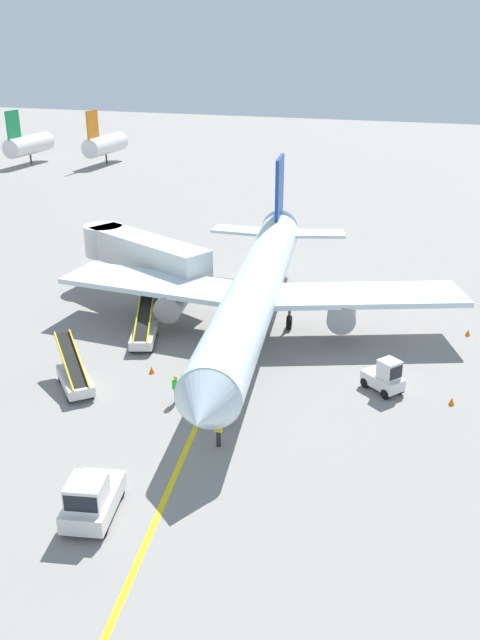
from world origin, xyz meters
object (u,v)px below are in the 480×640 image
(safety_cone_nose_right, at_px, (452,401))
(safety_cone_wingtip_left, at_px, (152,370))
(ground_crew_wing_walker, at_px, (176,388))
(jet_bridge, at_px, (137,251))
(baggage_tug_near_wing, at_px, (385,377))
(safety_cone_wingtip_right, at_px, (215,318))
(safety_cone_nose_left, at_px, (468,333))
(airliner, at_px, (256,288))
(belt_loader_forward_hold, at_px, (75,377))
(ground_crew_marshaller, at_px, (219,430))
(pushback_tug, at_px, (91,499))
(belt_loader_aft_hold, at_px, (144,332))

(safety_cone_nose_right, distance_m, safety_cone_wingtip_left, 17.77)
(ground_crew_wing_walker, bearing_deg, jet_bridge, 123.55)
(jet_bridge, distance_m, safety_cone_nose_right, 27.20)
(baggage_tug_near_wing, relative_size, safety_cone_wingtip_right, 6.14)
(safety_cone_nose_right, bearing_deg, safety_cone_wingtip_left, -173.56)
(jet_bridge, xyz_separation_m, safety_cone_nose_left, (25.41, -0.11, -3.32))
(jet_bridge, bearing_deg, airliner, -22.64)
(belt_loader_forward_hold, relative_size, safety_cone_wingtip_right, 10.19)
(safety_cone_wingtip_left, bearing_deg, ground_crew_marshaller, -42.49)
(jet_bridge, height_order, pushback_tug, jet_bridge)
(airliner, height_order, safety_cone_nose_right, airliner)
(ground_crew_wing_walker, relative_size, safety_cone_nose_right, 3.86)
(belt_loader_forward_hold, bearing_deg, belt_loader_aft_hold, 82.99)
(pushback_tug, bearing_deg, belt_loader_forward_hold, 125.26)
(belt_loader_forward_hold, height_order, safety_cone_nose_right, belt_loader_forward_hold)
(airliner, relative_size, safety_cone_nose_left, 80.08)
(safety_cone_nose_right, bearing_deg, airliner, 157.01)
(airliner, distance_m, belt_loader_forward_hold, 13.60)
(belt_loader_aft_hold, xyz_separation_m, safety_cone_wingtip_right, (3.16, 5.19, -0.56))
(airliner, height_order, ground_crew_marshaller, airliner)
(safety_cone_wingtip_left, bearing_deg, baggage_tug_near_wing, 9.55)
(baggage_tug_near_wing, distance_m, safety_cone_wingtip_left, 14.05)
(safety_cone_nose_left, bearing_deg, jet_bridge, 179.75)
(belt_loader_aft_hold, distance_m, ground_crew_marshaller, 13.68)
(safety_cone_wingtip_right, bearing_deg, safety_cone_nose_right, -22.68)
(belt_loader_forward_hold, bearing_deg, airliner, 55.41)
(jet_bridge, height_order, ground_crew_wing_walker, jet_bridge)
(ground_crew_wing_walker, bearing_deg, safety_cone_wingtip_right, 100.60)
(baggage_tug_near_wing, bearing_deg, ground_crew_wing_walker, -154.74)
(safety_cone_nose_left, bearing_deg, ground_crew_marshaller, -121.62)
(jet_bridge, bearing_deg, safety_cone_wingtip_right, -23.14)
(belt_loader_forward_hold, height_order, safety_cone_wingtip_right, belt_loader_forward_hold)
(airliner, bearing_deg, safety_cone_wingtip_left, -118.76)
(jet_bridge, bearing_deg, ground_crew_marshaller, -53.16)
(jet_bridge, xyz_separation_m, belt_loader_forward_hold, (3.86, -15.75, -2.77))
(ground_crew_marshaller, xyz_separation_m, safety_cone_wingtip_right, (-6.08, 15.29, -0.69))
(pushback_tug, distance_m, baggage_tug_near_wing, 18.56)
(belt_loader_aft_hold, height_order, safety_cone_nose_right, belt_loader_aft_hold)
(pushback_tug, bearing_deg, airliner, 88.43)
(ground_crew_marshaller, height_order, safety_cone_nose_right, ground_crew_marshaller)
(pushback_tug, bearing_deg, safety_cone_wingtip_left, 105.47)
(ground_crew_marshaller, relative_size, safety_cone_nose_right, 3.86)
(belt_loader_forward_hold, bearing_deg, jet_bridge, 103.79)
(safety_cone_nose_right, xyz_separation_m, safety_cone_wingtip_left, (-17.66, -1.99, 0.00))
(pushback_tug, height_order, ground_crew_wing_walker, pushback_tug)
(airliner, bearing_deg, pushback_tug, -91.57)
(airliner, height_order, safety_cone_wingtip_left, airliner)
(belt_loader_forward_hold, height_order, safety_cone_nose_left, belt_loader_forward_hold)
(baggage_tug_near_wing, bearing_deg, pushback_tug, -123.29)
(pushback_tug, bearing_deg, ground_crew_marshaller, 65.94)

